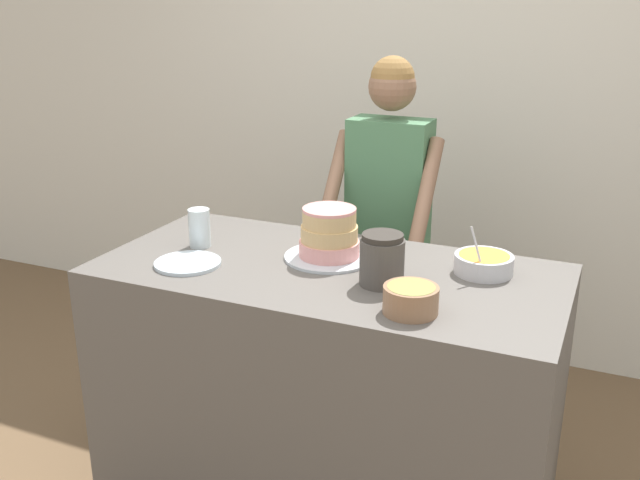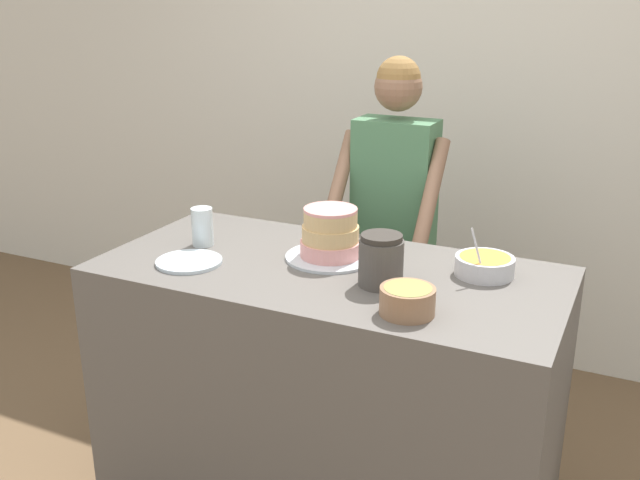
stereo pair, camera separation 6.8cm
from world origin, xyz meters
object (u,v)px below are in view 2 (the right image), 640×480
(frosting_bowl_orange, at_px, (485,265))
(person_baker, at_px, (393,206))
(cake, at_px, (330,237))
(stoneware_jar, at_px, (381,260))
(frosting_bowl_olive, at_px, (407,300))
(drinking_glass, at_px, (202,227))
(ceramic_plate, at_px, (189,262))

(frosting_bowl_orange, bearing_deg, person_baker, 131.95)
(cake, distance_m, frosting_bowl_orange, 0.51)
(frosting_bowl_orange, height_order, stoneware_jar, frosting_bowl_orange)
(person_baker, distance_m, frosting_bowl_olive, 1.02)
(drinking_glass, bearing_deg, ceramic_plate, -70.22)
(cake, bearing_deg, person_baker, 90.70)
(frosting_bowl_olive, bearing_deg, person_baker, 112.09)
(ceramic_plate, height_order, stoneware_jar, stoneware_jar)
(drinking_glass, bearing_deg, frosting_bowl_olive, -15.84)
(stoneware_jar, bearing_deg, frosting_bowl_olive, -49.27)
(person_baker, relative_size, stoneware_jar, 9.76)
(frosting_bowl_orange, xyz_separation_m, drinking_glass, (-0.96, -0.14, 0.03))
(frosting_bowl_olive, xyz_separation_m, drinking_glass, (-0.84, 0.24, 0.02))
(cake, xyz_separation_m, ceramic_plate, (-0.40, -0.24, -0.07))
(drinking_glass, bearing_deg, frosting_bowl_orange, 8.37)
(frosting_bowl_olive, xyz_separation_m, ceramic_plate, (-0.78, 0.06, -0.04))
(frosting_bowl_olive, distance_m, ceramic_plate, 0.78)
(frosting_bowl_orange, relative_size, stoneware_jar, 1.15)
(frosting_bowl_olive, bearing_deg, stoneware_jar, 130.73)
(cake, height_order, ceramic_plate, cake)
(cake, xyz_separation_m, frosting_bowl_olive, (0.38, -0.31, -0.03))
(person_baker, relative_size, frosting_bowl_olive, 10.15)
(drinking_glass, xyz_separation_m, stoneware_jar, (0.70, -0.07, 0.01))
(person_baker, relative_size, drinking_glass, 11.64)
(person_baker, height_order, ceramic_plate, person_baker)
(stoneware_jar, bearing_deg, person_baker, 107.23)
(drinking_glass, relative_size, stoneware_jar, 0.84)
(person_baker, distance_m, cake, 0.64)
(person_baker, relative_size, frosting_bowl_orange, 8.47)
(ceramic_plate, xyz_separation_m, stoneware_jar, (0.63, 0.10, 0.07))
(frosting_bowl_orange, height_order, ceramic_plate, frosting_bowl_orange)
(frosting_bowl_orange, bearing_deg, cake, -171.86)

